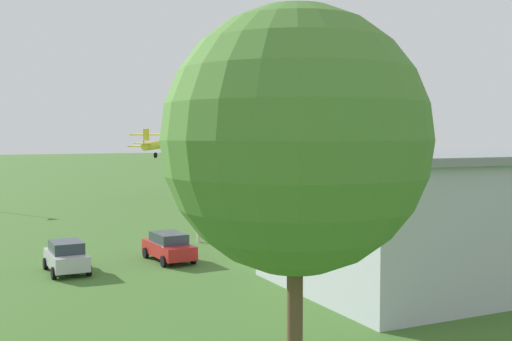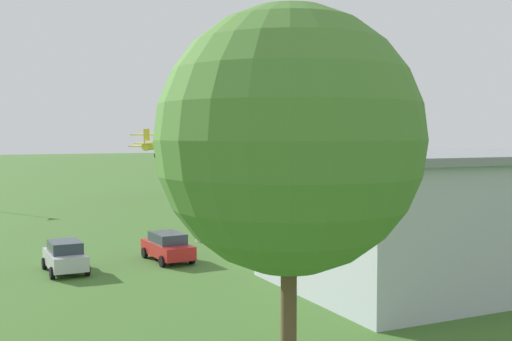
% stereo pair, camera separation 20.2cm
% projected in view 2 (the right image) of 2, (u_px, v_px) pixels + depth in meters
% --- Properties ---
extents(ground_plane, '(400.00, 400.00, 0.00)m').
position_uv_depth(ground_plane, '(207.00, 202.00, 70.08)').
color(ground_plane, '#3D6628').
extents(biplane, '(7.91, 7.92, 3.37)m').
position_uv_depth(biplane, '(162.00, 143.00, 71.55)').
color(biplane, yellow).
extents(car_red, '(2.16, 4.49, 1.68)m').
position_uv_depth(car_red, '(168.00, 246.00, 36.96)').
color(car_red, red).
rests_on(car_red, ground_plane).
extents(car_silver, '(2.02, 4.02, 1.71)m').
position_uv_depth(car_silver, '(65.00, 256.00, 33.83)').
color(car_silver, '#B7B7BC').
rests_on(car_silver, ground_plane).
extents(person_beside_truck, '(0.47, 0.47, 1.58)m').
position_uv_depth(person_beside_truck, '(198.00, 231.00, 43.41)').
color(person_beside_truck, beige).
rests_on(person_beside_truck, ground_plane).
extents(person_walking_on_apron, '(0.41, 0.41, 1.71)m').
position_uv_depth(person_walking_on_apron, '(254.00, 234.00, 41.75)').
color(person_walking_on_apron, '#B23333').
rests_on(person_walking_on_apron, ground_plane).
extents(person_by_parked_cars, '(0.39, 0.39, 1.73)m').
position_uv_depth(person_by_parked_cars, '(219.00, 232.00, 42.57)').
color(person_by_parked_cars, orange).
rests_on(person_by_parked_cars, ground_plane).
extents(tree_behind_hangar_right, '(6.48, 6.48, 10.56)m').
position_uv_depth(tree_behind_hangar_right, '(289.00, 141.00, 14.96)').
color(tree_behind_hangar_right, brown).
rests_on(tree_behind_hangar_right, ground_plane).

